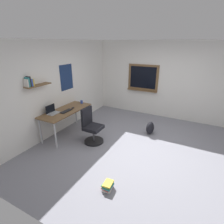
# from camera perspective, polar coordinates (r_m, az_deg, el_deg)

# --- Properties ---
(ground_plane) EXTENTS (5.20, 5.20, 0.00)m
(ground_plane) POSITION_cam_1_polar(r_m,az_deg,el_deg) (4.73, 7.84, -11.16)
(ground_plane) COLOR gray
(ground_plane) RESTS_ON ground
(wall_back) EXTENTS (5.00, 0.30, 2.60)m
(wall_back) POSITION_cam_1_polar(r_m,az_deg,el_deg) (5.45, -16.52, 7.52)
(wall_back) COLOR silver
(wall_back) RESTS_ON ground
(wall_right) EXTENTS (0.22, 5.00, 2.60)m
(wall_right) POSITION_cam_1_polar(r_m,az_deg,el_deg) (6.48, 15.90, 9.68)
(wall_right) COLOR silver
(wall_right) RESTS_ON ground
(desk) EXTENTS (1.58, 0.64, 0.75)m
(desk) POSITION_cam_1_polar(r_m,az_deg,el_deg) (5.20, -14.39, -0.13)
(desk) COLOR brown
(desk) RESTS_ON ground
(office_chair) EXTENTS (0.52, 0.52, 0.95)m
(office_chair) POSITION_cam_1_polar(r_m,az_deg,el_deg) (4.80, -6.56, -4.98)
(office_chair) COLOR black
(office_chair) RESTS_ON ground
(laptop) EXTENTS (0.31, 0.21, 0.23)m
(laptop) POSITION_cam_1_polar(r_m,az_deg,el_deg) (5.02, -18.49, 0.18)
(laptop) COLOR #ADAFB5
(laptop) RESTS_ON desk
(keyboard) EXTENTS (0.37, 0.13, 0.02)m
(keyboard) POSITION_cam_1_polar(r_m,az_deg,el_deg) (5.07, -14.38, 0.27)
(keyboard) COLOR black
(keyboard) RESTS_ON desk
(computer_mouse) EXTENTS (0.10, 0.06, 0.03)m
(computer_mouse) POSITION_cam_1_polar(r_m,az_deg,el_deg) (5.26, -12.38, 1.31)
(computer_mouse) COLOR #262628
(computer_mouse) RESTS_ON desk
(coffee_mug) EXTENTS (0.08, 0.08, 0.09)m
(coffee_mug) POSITION_cam_1_polar(r_m,az_deg,el_deg) (5.64, -9.64, 3.19)
(coffee_mug) COLOR #334CA5
(coffee_mug) RESTS_ON desk
(backpack) EXTENTS (0.32, 0.22, 0.37)m
(backpack) POSITION_cam_1_polar(r_m,az_deg,el_deg) (5.38, 12.02, -4.97)
(backpack) COLOR black
(backpack) RESTS_ON ground
(book_stack_on_floor) EXTENTS (0.24, 0.19, 0.14)m
(book_stack_on_floor) POSITION_cam_1_polar(r_m,az_deg,el_deg) (3.55, -1.35, -22.40)
(book_stack_on_floor) COLOR silver
(book_stack_on_floor) RESTS_ON ground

